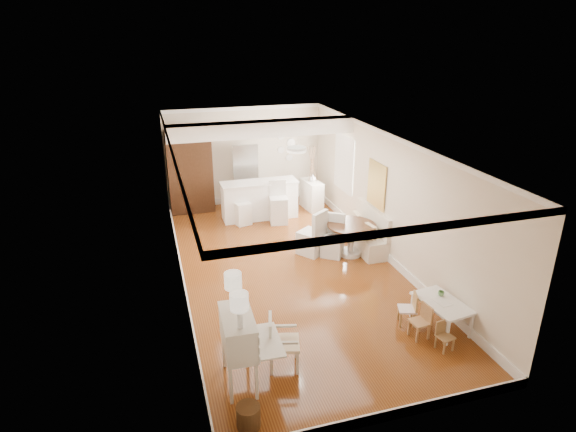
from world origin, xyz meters
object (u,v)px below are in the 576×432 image
kids_chair_a (420,322)px  kids_table (441,314)px  bar_stool_left (242,207)px  gustavian_armchair (284,342)px  pantry_cabinet (190,171)px  slip_chair_near (333,236)px  breakfast_counter (260,200)px  secretary_bureau (239,350)px  kids_chair_b (407,308)px  dining_table (351,240)px  slip_chair_far (311,232)px  bar_stool_right (278,203)px  fridge (258,175)px  kids_chair_c (445,336)px  wicker_basket (248,416)px  sideboard (312,195)px

kids_chair_a → kids_table: bearing=100.9°
bar_stool_left → kids_chair_a: bearing=-87.4°
gustavian_armchair → pantry_cabinet: size_ratio=0.38×
slip_chair_near → breakfast_counter: (-1.04, 2.74, 0.04)m
kids_chair_a → pantry_cabinet: pantry_cabinet is taller
secretary_bureau → pantry_cabinet: pantry_cabinet is taller
kids_chair_b → dining_table: dining_table is taller
slip_chair_far → bar_stool_right: 2.01m
bar_stool_right → secretary_bureau: bearing=-102.2°
kids_chair_a → kids_chair_b: kids_chair_b is taller
kids_chair_b → dining_table: size_ratio=0.56×
gustavian_armchair → slip_chair_far: (1.70, 3.63, 0.10)m
pantry_cabinet → kids_chair_a: bearing=-67.2°
kids_chair_a → fridge: fridge is taller
dining_table → bar_stool_right: bearing=114.5°
breakfast_counter → bar_stool_left: 0.63m
kids_chair_a → kids_chair_c: 0.48m
kids_table → kids_chair_a: kids_chair_a is taller
kids_chair_c → bar_stool_left: bearing=97.3°
wicker_basket → kids_table: 3.86m
wicker_basket → fridge: (2.06, 8.20, 0.74)m
wicker_basket → sideboard: sideboard is taller
gustavian_armchair → bar_stool_right: bearing=0.0°
secretary_bureau → sideboard: (3.39, 6.57, -0.16)m
kids_table → sideboard: (-0.21, 6.19, 0.16)m
kids_chair_c → slip_chair_far: 4.09m
breakfast_counter → fridge: size_ratio=1.14×
kids_table → kids_chair_c: size_ratio=2.01×
bar_stool_left → kids_chair_b: bearing=-86.2°
secretary_bureau → kids_chair_c: bearing=-0.8°
breakfast_counter → sideboard: breakfast_counter is taller
kids_chair_c → slip_chair_near: 3.77m
kids_chair_c → sideboard: sideboard is taller
kids_table → sideboard: sideboard is taller
pantry_cabinet → kids_chair_c: bearing=-66.9°
secretary_bureau → kids_chair_c: 3.34m
fridge → slip_chair_far: bearing=-83.3°
bar_stool_right → gustavian_armchair: bearing=-96.1°
bar_stool_left → bar_stool_right: 0.96m
wicker_basket → slip_chair_near: bearing=56.7°
wicker_basket → kids_chair_a: size_ratio=0.53×
slip_chair_near → sideboard: (0.54, 3.02, -0.07)m
kids_chair_c → sideboard: bearing=78.2°
secretary_bureau → bar_stool_left: secretary_bureau is taller
kids_chair_b → secretary_bureau: bearing=-58.9°
gustavian_armchair → kids_chair_c: gustavian_armchair is taller
pantry_cabinet → secretary_bureau: bearing=-90.8°
dining_table → bar_stool_left: (-2.00, 2.51, 0.10)m
kids_chair_a → slip_chair_near: (-0.25, 3.32, 0.18)m
dining_table → breakfast_counter: breakfast_counter is taller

